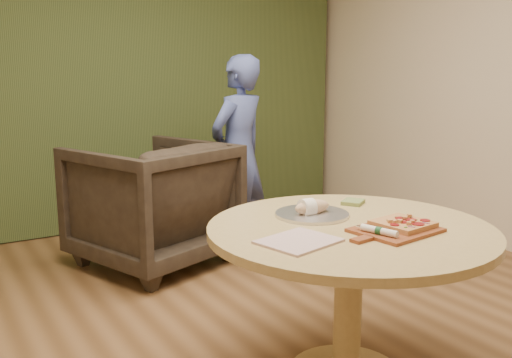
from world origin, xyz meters
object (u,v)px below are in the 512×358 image
Objects in this scene: pizza_paddle at (394,231)px; person_standing at (238,154)px; bread_roll at (311,207)px; armchair at (152,197)px; pedestal_table at (349,256)px; flatbread_pizza at (403,223)px; serving_tray at (312,214)px; cutlery_roll at (379,231)px.

pizza_paddle is 0.30× the size of person_standing.
armchair is (-0.13, 1.78, -0.28)m from bread_roll.
bread_roll is 0.19× the size of armchair.
flatbread_pizza is at bearing -44.97° from pedestal_table.
flatbread_pizza is 2.22m from person_standing.
person_standing reaches higher than bread_roll.
pedestal_table is 0.30m from bread_roll.
serving_tray is 0.23× the size of person_standing.
bread_roll reaches higher than pizza_paddle.
bread_roll is at bearing 102.11° from pizza_paddle.
armchair reaches higher than flatbread_pizza.
bread_roll is (-0.21, 0.40, 0.02)m from flatbread_pizza.
person_standing is (0.61, 1.78, -0.02)m from bread_roll.
armchair is at bearing 89.79° from pizza_paddle.
armchair is (-0.27, 2.19, -0.25)m from pizza_paddle.
person_standing reaches higher than pedestal_table.
cutlery_roll is 0.44m from bread_roll.
person_standing reaches higher than cutlery_roll.
cutlery_roll is (-0.18, -0.04, 0.00)m from flatbread_pizza.
pedestal_table is at bearing -80.65° from serving_tray.
cutlery_roll is at bearing -94.14° from pedestal_table.
armchair is at bearing -20.60° from person_standing.
pizza_paddle reaches higher than pedestal_table.
cutlery_roll is 0.55× the size of serving_tray.
person_standing is at bearing 79.64° from flatbread_pizza.
cutlery_roll is (-0.11, -0.02, 0.02)m from pizza_paddle.
armchair reaches higher than serving_tray.
cutlery_roll reaches higher than pizza_paddle.
flatbread_pizza is (0.16, -0.16, 0.17)m from pedestal_table.
person_standing reaches higher than armchair.
bread_roll is at bearing -180.00° from serving_tray.
serving_tray is at bearing 0.00° from bread_roll.
cutlery_roll is at bearing -175.32° from pizza_paddle.
pizza_paddle is at bearing -3.92° from cutlery_roll.
cutlery_roll is at bearing 74.66° from armchair.
person_standing is (0.46, 2.19, 0.02)m from pizza_paddle.
pizza_paddle is at bearing -70.53° from bread_roll.
serving_tray is (-0.14, 0.41, -0.00)m from pizza_paddle.
armchair is at bearing 94.45° from serving_tray.
cutlery_roll is 0.19× the size of armchair.
serving_tray is at bearing 116.78° from flatbread_pizza.
bread_roll is at bearing 117.78° from flatbread_pizza.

